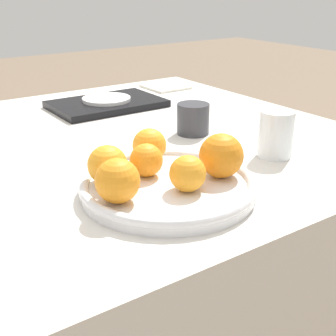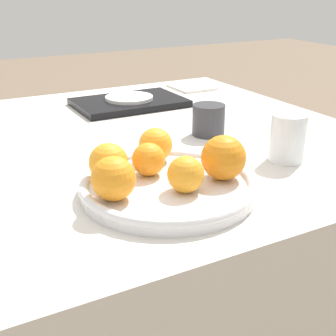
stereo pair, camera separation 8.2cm
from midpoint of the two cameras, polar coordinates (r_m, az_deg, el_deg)
The scene contains 13 objects.
table at distance 1.28m, azimuth -4.27°, elevation -12.02°, with size 1.23×1.09×0.71m.
fruit_platter at distance 0.84m, azimuth 2.82°, elevation -2.26°, with size 0.32×0.32×0.03m.
orange_0 at distance 0.85m, azimuth 9.55°, elevation 1.19°, with size 0.08×0.08×0.08m.
orange_1 at distance 0.86m, azimuth 0.35°, elevation 1.02°, with size 0.06×0.06×0.06m.
orange_2 at distance 0.76m, azimuth -3.61°, elevation -1.36°, with size 0.07×0.07×0.07m.
orange_3 at distance 0.92m, azimuth 1.01°, elevation 2.81°, with size 0.07×0.07×0.07m.
orange_4 at distance 0.79m, azimuth 5.15°, elevation -0.83°, with size 0.06×0.06×0.06m.
orange_5 at distance 0.83m, azimuth -4.47°, elevation 0.61°, with size 0.07×0.07×0.07m.
water_glass at distance 1.02m, azimuth 16.65°, elevation 3.51°, with size 0.08×0.08×0.10m.
serving_tray at distance 1.43m, azimuth -3.09°, elevation 7.94°, with size 0.32×0.21×0.02m.
side_plate at distance 1.43m, azimuth -3.11°, elevation 8.53°, with size 0.14×0.14×0.01m.
cup_2 at distance 1.16m, azimuth 7.01°, elevation 5.81°, with size 0.08×0.08×0.08m.
napkin at distance 1.67m, azimuth 4.37°, elevation 9.80°, with size 0.13×0.14×0.01m.
Camera 2 is at (-0.39, -0.99, 1.07)m, focal length 50.00 mm.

